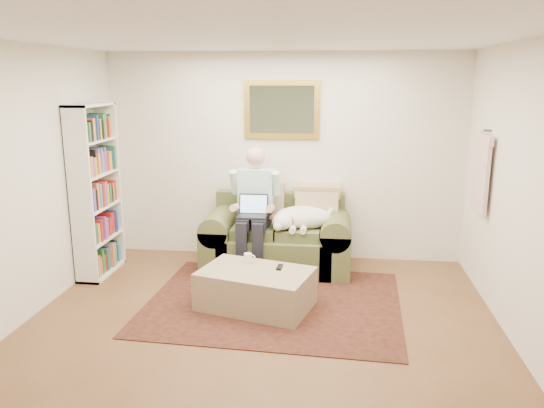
% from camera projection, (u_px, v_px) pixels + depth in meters
% --- Properties ---
extents(room_shell, '(4.51, 5.00, 2.61)m').
position_uv_depth(room_shell, '(258.00, 193.00, 4.63)').
color(room_shell, brown).
rests_on(room_shell, ground).
extents(rug, '(2.67, 2.18, 0.01)m').
position_uv_depth(rug, '(274.00, 302.00, 5.51)').
color(rug, black).
rests_on(rug, room_shell).
extents(sofa, '(1.76, 0.89, 1.06)m').
position_uv_depth(sofa, '(277.00, 244.00, 6.47)').
color(sofa, brown).
rests_on(sofa, room_shell).
extents(seated_man, '(0.58, 0.83, 1.48)m').
position_uv_depth(seated_man, '(254.00, 212.00, 6.25)').
color(seated_man, '#8CCBD8').
rests_on(seated_man, sofa).
extents(laptop, '(0.34, 0.27, 0.25)m').
position_uv_depth(laptop, '(253.00, 210.00, 6.17)').
color(laptop, black).
rests_on(laptop, seated_man).
extents(sleeping_dog, '(0.72, 0.46, 0.27)m').
position_uv_depth(sleeping_dog, '(303.00, 217.00, 6.26)').
color(sleeping_dog, white).
rests_on(sleeping_dog, sofa).
extents(ottoman, '(1.23, 0.96, 0.40)m').
position_uv_depth(ottoman, '(256.00, 289.00, 5.36)').
color(ottoman, tan).
rests_on(ottoman, room_shell).
extents(coffee_mug, '(0.08, 0.08, 0.10)m').
position_uv_depth(coffee_mug, '(248.00, 258.00, 5.53)').
color(coffee_mug, white).
rests_on(coffee_mug, ottoman).
extents(tv_remote, '(0.06, 0.15, 0.02)m').
position_uv_depth(tv_remote, '(280.00, 267.00, 5.38)').
color(tv_remote, black).
rests_on(tv_remote, ottoman).
extents(bookshelf, '(0.28, 0.80, 2.00)m').
position_uv_depth(bookshelf, '(96.00, 191.00, 6.15)').
color(bookshelf, white).
rests_on(bookshelf, room_shell).
extents(wall_mirror, '(0.94, 0.04, 0.72)m').
position_uv_depth(wall_mirror, '(282.00, 109.00, 6.54)').
color(wall_mirror, gold).
rests_on(wall_mirror, room_shell).
extents(hanging_shirt, '(0.06, 0.52, 0.90)m').
position_uv_depth(hanging_shirt, '(482.00, 169.00, 5.56)').
color(hanging_shirt, beige).
rests_on(hanging_shirt, room_shell).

